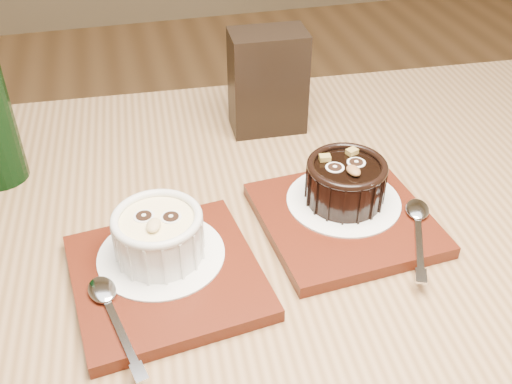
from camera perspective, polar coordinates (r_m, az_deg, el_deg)
table at (r=0.70m, az=0.66°, el=-11.75°), size 1.24×0.86×0.75m
tray_left at (r=0.61m, az=-8.49°, el=-7.97°), size 0.20×0.20×0.01m
doily_left at (r=0.62m, az=-9.01°, el=-5.91°), size 0.13×0.13×0.00m
ramekin_white at (r=0.60m, az=-9.27°, el=-3.91°), size 0.09×0.09×0.05m
spoon_left at (r=0.57m, az=-13.45°, el=-11.26°), size 0.06×0.14×0.01m
tray_right at (r=0.68m, az=8.41°, el=-2.57°), size 0.19×0.19×0.01m
doily_right at (r=0.69m, az=8.33°, el=-0.81°), size 0.13×0.13×0.00m
ramekin_dark at (r=0.67m, az=8.55°, el=1.12°), size 0.09×0.09×0.05m
spoon_right at (r=0.66m, az=15.23°, el=-3.43°), size 0.08×0.13×0.01m
condiment_stand at (r=0.82m, az=1.13°, el=10.46°), size 0.10×0.06×0.14m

